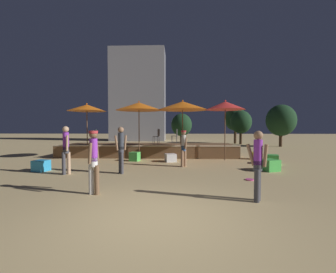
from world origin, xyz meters
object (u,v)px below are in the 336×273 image
(bistro_chair_0, at_px, (95,134))
(background_tree_2, at_px, (241,122))
(cube_seat_4, at_px, (171,158))
(cube_seat_1, at_px, (270,165))
(patio_umbrella_1, at_px, (225,106))
(patio_umbrella_2, at_px, (139,106))
(person_1, at_px, (94,159))
(background_tree_0, at_px, (281,120))
(cube_seat_5, at_px, (272,159))
(patio_umbrella_3, at_px, (183,106))
(patio_umbrella_0, at_px, (87,108))
(cube_seat_2, at_px, (135,157))
(person_4, at_px, (121,148))
(bistro_chair_2, at_px, (176,135))
(background_tree_1, at_px, (235,119))
(person_3, at_px, (258,163))
(person_2, at_px, (66,148))
(background_tree_3, at_px, (182,125))
(bistro_chair_1, at_px, (157,135))
(cube_seat_0, at_px, (41,166))
(cube_seat_3, at_px, (257,156))
(frisbee_disc, at_px, (250,180))

(bistro_chair_0, distance_m, background_tree_2, 15.46)
(cube_seat_4, bearing_deg, cube_seat_1, -29.04)
(patio_umbrella_1, distance_m, patio_umbrella_2, 4.69)
(cube_seat_4, bearing_deg, person_1, -108.32)
(bistro_chair_0, height_order, background_tree_0, background_tree_0)
(cube_seat_5, bearing_deg, patio_umbrella_3, 157.89)
(cube_seat_5, bearing_deg, person_1, -142.84)
(patio_umbrella_0, xyz_separation_m, bistro_chair_0, (-0.19, 1.73, -1.55))
(patio_umbrella_2, bearing_deg, cube_seat_4, -26.49)
(patio_umbrella_2, height_order, cube_seat_2, patio_umbrella_2)
(person_4, height_order, bistro_chair_2, person_4)
(bistro_chair_0, relative_size, background_tree_1, 0.22)
(patio_umbrella_1, bearing_deg, person_3, -95.95)
(cube_seat_5, relative_size, person_2, 0.40)
(bistro_chair_2, bearing_deg, patio_umbrella_2, -38.36)
(cube_seat_2, height_order, background_tree_3, background_tree_3)
(cube_seat_5, distance_m, person_1, 8.56)
(patio_umbrella_1, height_order, bistro_chair_1, patio_umbrella_1)
(patio_umbrella_1, xyz_separation_m, background_tree_3, (-2.08, 9.65, -0.92))
(cube_seat_1, bearing_deg, cube_seat_4, 150.96)
(cube_seat_0, relative_size, cube_seat_3, 0.88)
(patio_umbrella_0, height_order, patio_umbrella_1, patio_umbrella_1)
(bistro_chair_1, bearing_deg, background_tree_1, 159.40)
(bistro_chair_2, relative_size, background_tree_1, 0.22)
(patio_umbrella_3, relative_size, person_4, 1.85)
(person_1, xyz_separation_m, background_tree_2, (9.02, 18.12, 1.40))
(patio_umbrella_1, distance_m, cube_seat_4, 4.05)
(patio_umbrella_2, distance_m, cube_seat_4, 3.36)
(patio_umbrella_3, bearing_deg, cube_seat_2, -159.15)
(cube_seat_0, bearing_deg, cube_seat_4, 27.10)
(background_tree_0, height_order, background_tree_2, background_tree_0)
(patio_umbrella_0, xyz_separation_m, person_3, (6.98, -7.22, -1.96))
(cube_seat_1, bearing_deg, cube_seat_3, 78.54)
(patio_umbrella_3, bearing_deg, cube_seat_5, -22.11)
(cube_seat_1, relative_size, bistro_chair_0, 0.85)
(patio_umbrella_0, xyz_separation_m, patio_umbrella_1, (7.69, -0.41, 0.06))
(bistro_chair_1, relative_size, frisbee_disc, 3.33)
(patio_umbrella_3, relative_size, background_tree_1, 0.82)
(cube_seat_3, distance_m, person_1, 9.54)
(background_tree_2, bearing_deg, patio_umbrella_3, -120.00)
(person_3, height_order, person_4, person_4)
(bistro_chair_2, bearing_deg, person_1, -7.07)
(patio_umbrella_0, distance_m, background_tree_3, 10.84)
(background_tree_3, bearing_deg, cube_seat_2, -105.08)
(cube_seat_0, relative_size, bistro_chair_1, 0.70)
(person_2, height_order, bistro_chair_2, person_2)
(cube_seat_3, bearing_deg, frisbee_disc, -112.04)
(person_2, bearing_deg, bistro_chair_2, 16.82)
(cube_seat_1, bearing_deg, person_4, -172.90)
(bistro_chair_2, relative_size, background_tree_0, 0.23)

